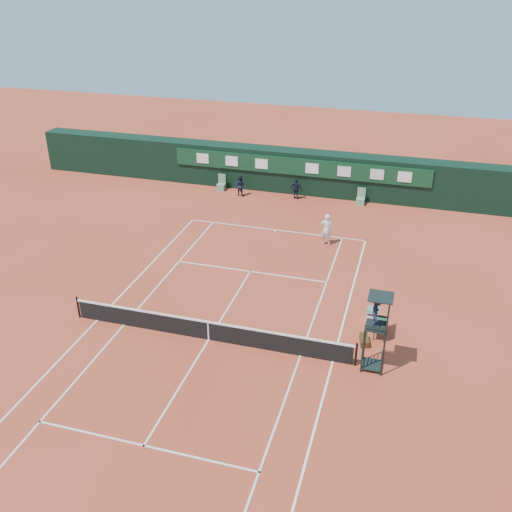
{
  "coord_description": "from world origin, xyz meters",
  "views": [
    {
      "loc": [
        7.68,
        -19.09,
        14.82
      ],
      "look_at": [
        0.43,
        6.0,
        1.2
      ],
      "focal_mm": 40.0,
      "sensor_mm": 36.0,
      "label": 1
    }
  ],
  "objects_px": {
    "player_bench": "(383,323)",
    "player": "(327,229)",
    "tennis_net": "(208,330)",
    "cooler": "(373,314)",
    "umpire_chair": "(377,317)"
  },
  "relations": [
    {
      "from": "player_bench",
      "to": "player",
      "type": "bearing_deg",
      "value": 115.6
    },
    {
      "from": "tennis_net",
      "to": "cooler",
      "type": "distance_m",
      "value": 7.61
    },
    {
      "from": "tennis_net",
      "to": "player",
      "type": "bearing_deg",
      "value": 73.05
    },
    {
      "from": "player_bench",
      "to": "player",
      "type": "distance_m",
      "value": 9.23
    },
    {
      "from": "player",
      "to": "player_bench",
      "type": "bearing_deg",
      "value": 109.7
    },
    {
      "from": "tennis_net",
      "to": "cooler",
      "type": "height_order",
      "value": "tennis_net"
    },
    {
      "from": "cooler",
      "to": "tennis_net",
      "type": "bearing_deg",
      "value": -152.42
    },
    {
      "from": "tennis_net",
      "to": "player_bench",
      "type": "relative_size",
      "value": 10.75
    },
    {
      "from": "player_bench",
      "to": "player",
      "type": "xyz_separation_m",
      "value": [
        -3.98,
        8.31,
        0.35
      ]
    },
    {
      "from": "umpire_chair",
      "to": "player_bench",
      "type": "distance_m",
      "value": 3.1
    },
    {
      "from": "tennis_net",
      "to": "player",
      "type": "distance_m",
      "value": 11.32
    },
    {
      "from": "tennis_net",
      "to": "player_bench",
      "type": "bearing_deg",
      "value": 18.98
    },
    {
      "from": "player_bench",
      "to": "cooler",
      "type": "distance_m",
      "value": 1.18
    },
    {
      "from": "cooler",
      "to": "player",
      "type": "height_order",
      "value": "player"
    },
    {
      "from": "umpire_chair",
      "to": "player_bench",
      "type": "relative_size",
      "value": 2.85
    }
  ]
}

